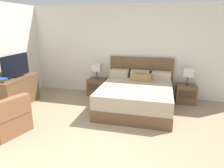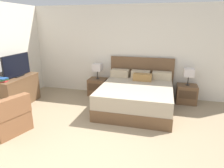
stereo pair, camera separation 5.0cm
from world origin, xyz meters
name	(u,v)px [view 2 (the right image)]	position (x,y,z in m)	size (l,w,h in m)	color
ground_plane	(87,167)	(0.00, 0.00, 0.00)	(10.02, 10.02, 0.00)	#998466
wall_back	(129,52)	(0.00, 3.37, 1.28)	(6.98, 0.06, 2.56)	silver
bed	(136,95)	(0.40, 2.38, 0.33)	(1.79, 1.96, 1.15)	brown
nightstand_left	(98,87)	(-0.85, 3.06, 0.25)	(0.51, 0.44, 0.49)	brown
nightstand_right	(186,94)	(1.65, 3.06, 0.25)	(0.51, 0.44, 0.49)	brown
table_lamp_left	(97,67)	(-0.85, 3.06, 0.83)	(0.25, 0.25, 0.45)	#332D28
table_lamp_right	(189,73)	(1.65, 3.06, 0.83)	(0.25, 0.25, 0.45)	#332D28
dresser	(18,91)	(-2.61, 1.80, 0.39)	(0.51, 1.21, 0.75)	brown
tv	(17,66)	(-2.61, 1.88, 1.02)	(0.18, 0.93, 0.57)	black
book_red_cover	(3,81)	(-2.60, 1.37, 0.77)	(0.19, 0.14, 0.03)	#B7282D
book_blue_cover	(3,80)	(-2.60, 1.37, 0.80)	(0.18, 0.19, 0.04)	#2D7042
book_small_top	(2,78)	(-2.62, 1.37, 0.83)	(0.24, 0.16, 0.02)	#234C8E
armchair_by_window	(8,118)	(-1.86, 0.57, 0.28)	(0.86, 0.86, 0.76)	brown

